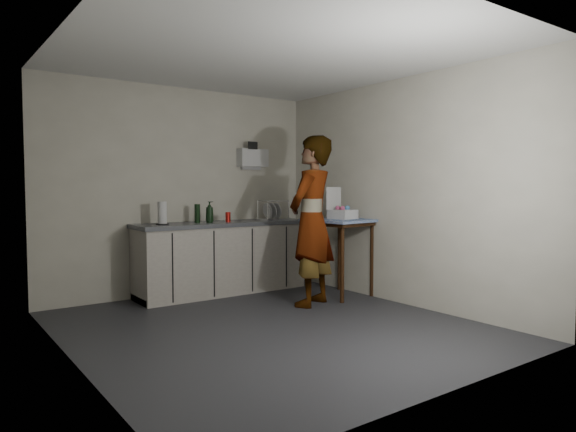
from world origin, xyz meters
TOP-DOWN VIEW (x-y plane):
  - ground at (0.00, 0.00)m, footprint 4.00×4.00m
  - wall_back at (0.00, 1.99)m, footprint 3.60×0.02m
  - wall_right at (1.79, 0.00)m, footprint 0.02×4.00m
  - wall_left at (-1.79, 0.00)m, footprint 0.02×4.00m
  - ceiling at (0.00, 0.00)m, footprint 3.60×4.00m
  - kitchen_counter at (0.40, 1.70)m, footprint 2.24×0.62m
  - wall_shelf at (1.00, 1.92)m, footprint 0.42×0.18m
  - side_table at (1.50, 0.67)m, footprint 0.81×0.81m
  - standing_man at (0.90, 0.50)m, footprint 0.84×0.73m
  - soap_bottle at (0.22, 1.68)m, footprint 0.14×0.14m
  - soda_can at (0.46, 1.65)m, footprint 0.06×0.06m
  - dark_bottle at (0.07, 1.73)m, footprint 0.07×0.07m
  - paper_towel at (-0.41, 1.67)m, footprint 0.15×0.15m
  - dish_rack at (1.16, 1.67)m, footprint 0.38×0.28m
  - bakery_box at (1.52, 0.69)m, footprint 0.32×0.33m

SIDE VIEW (x-z plane):
  - ground at x=0.00m, z-range 0.00..0.00m
  - kitchen_counter at x=0.40m, z-range -0.03..0.88m
  - side_table at x=1.50m, z-range 0.36..1.31m
  - standing_man at x=0.90m, z-range 0.00..1.93m
  - dish_rack at x=1.16m, z-range 0.84..1.10m
  - soda_can at x=0.46m, z-range 0.91..1.03m
  - dark_bottle at x=0.07m, z-range 0.91..1.14m
  - paper_towel at x=-0.41m, z-range 0.90..1.17m
  - soap_bottle at x=0.22m, z-range 0.91..1.17m
  - bakery_box at x=1.52m, z-range 0.85..1.24m
  - wall_back at x=0.00m, z-range 0.00..2.60m
  - wall_right at x=1.79m, z-range 0.00..2.60m
  - wall_left at x=-1.79m, z-range 0.00..2.60m
  - wall_shelf at x=1.00m, z-range 1.56..1.93m
  - ceiling at x=0.00m, z-range 2.59..2.60m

